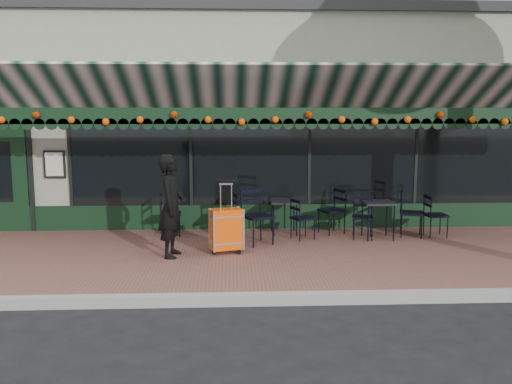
{
  "coord_description": "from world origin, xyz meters",
  "views": [
    {
      "loc": [
        -0.18,
        -6.94,
        2.52
      ],
      "look_at": [
        0.21,
        1.6,
        1.26
      ],
      "focal_mm": 38.0,
      "sensor_mm": 36.0,
      "label": 1
    }
  ],
  "objects_px": {
    "woman": "(171,206)",
    "chair_b_left": "(227,215)",
    "cafe_table_a": "(378,205)",
    "chair_a_left": "(332,211)",
    "suitcase": "(226,230)",
    "chair_b_front": "(257,217)",
    "chair_a_right": "(411,213)",
    "chair_a_front": "(363,218)",
    "chair_solo": "(170,214)",
    "chair_b_right": "(303,219)",
    "chair_a_extra": "(436,216)",
    "cafe_table_b": "(284,204)"
  },
  "relations": [
    {
      "from": "woman",
      "to": "chair_b_left",
      "type": "bearing_deg",
      "value": -24.16
    },
    {
      "from": "cafe_table_a",
      "to": "chair_a_left",
      "type": "relative_size",
      "value": 0.8
    },
    {
      "from": "suitcase",
      "to": "chair_b_front",
      "type": "height_order",
      "value": "suitcase"
    },
    {
      "from": "chair_a_right",
      "to": "chair_a_front",
      "type": "relative_size",
      "value": 1.11
    },
    {
      "from": "suitcase",
      "to": "cafe_table_a",
      "type": "xyz_separation_m",
      "value": [
        2.85,
        0.95,
        0.24
      ]
    },
    {
      "from": "cafe_table_a",
      "to": "chair_a_front",
      "type": "xyz_separation_m",
      "value": [
        -0.29,
        -0.01,
        -0.23
      ]
    },
    {
      "from": "chair_a_front",
      "to": "chair_solo",
      "type": "bearing_deg",
      "value": -175.79
    },
    {
      "from": "chair_a_left",
      "to": "chair_b_front",
      "type": "height_order",
      "value": "chair_b_front"
    },
    {
      "from": "woman",
      "to": "chair_a_left",
      "type": "relative_size",
      "value": 1.92
    },
    {
      "from": "suitcase",
      "to": "chair_a_left",
      "type": "distance_m",
      "value": 2.51
    },
    {
      "from": "chair_a_front",
      "to": "chair_solo",
      "type": "height_order",
      "value": "chair_solo"
    },
    {
      "from": "chair_b_right",
      "to": "chair_b_front",
      "type": "xyz_separation_m",
      "value": [
        -0.88,
        -0.36,
        0.11
      ]
    },
    {
      "from": "woman",
      "to": "cafe_table_a",
      "type": "xyz_separation_m",
      "value": [
        3.75,
        1.12,
        -0.21
      ]
    },
    {
      "from": "chair_b_left",
      "to": "chair_b_right",
      "type": "height_order",
      "value": "chair_b_left"
    },
    {
      "from": "chair_a_extra",
      "to": "chair_b_right",
      "type": "height_order",
      "value": "chair_a_extra"
    },
    {
      "from": "chair_b_front",
      "to": "chair_solo",
      "type": "distance_m",
      "value": 1.82
    },
    {
      "from": "woman",
      "to": "suitcase",
      "type": "relative_size",
      "value": 1.44
    },
    {
      "from": "chair_b_front",
      "to": "chair_a_extra",
      "type": "bearing_deg",
      "value": -21.18
    },
    {
      "from": "chair_b_left",
      "to": "chair_a_right",
      "type": "bearing_deg",
      "value": 73.72
    },
    {
      "from": "chair_a_left",
      "to": "woman",
      "type": "bearing_deg",
      "value": -86.28
    },
    {
      "from": "cafe_table_b",
      "to": "chair_a_left",
      "type": "bearing_deg",
      "value": -0.08
    },
    {
      "from": "suitcase",
      "to": "chair_a_extra",
      "type": "relative_size",
      "value": 1.46
    },
    {
      "from": "cafe_table_a",
      "to": "chair_a_front",
      "type": "bearing_deg",
      "value": -177.43
    },
    {
      "from": "woman",
      "to": "chair_a_front",
      "type": "height_order",
      "value": "woman"
    },
    {
      "from": "chair_b_front",
      "to": "woman",
      "type": "bearing_deg",
      "value": 179.15
    },
    {
      "from": "cafe_table_b",
      "to": "chair_b_front",
      "type": "height_order",
      "value": "chair_b_front"
    },
    {
      "from": "cafe_table_b",
      "to": "chair_a_front",
      "type": "xyz_separation_m",
      "value": [
        1.44,
        -0.5,
        -0.19
      ]
    },
    {
      "from": "woman",
      "to": "cafe_table_b",
      "type": "relative_size",
      "value": 2.6
    },
    {
      "from": "cafe_table_a",
      "to": "chair_a_extra",
      "type": "distance_m",
      "value": 1.19
    },
    {
      "from": "chair_a_extra",
      "to": "chair_b_left",
      "type": "relative_size",
      "value": 0.98
    },
    {
      "from": "suitcase",
      "to": "chair_a_front",
      "type": "height_order",
      "value": "suitcase"
    },
    {
      "from": "cafe_table_b",
      "to": "chair_solo",
      "type": "height_order",
      "value": "chair_solo"
    },
    {
      "from": "cafe_table_b",
      "to": "chair_a_left",
      "type": "distance_m",
      "value": 0.95
    },
    {
      "from": "chair_a_extra",
      "to": "chair_b_front",
      "type": "relative_size",
      "value": 0.81
    },
    {
      "from": "chair_a_extra",
      "to": "chair_solo",
      "type": "relative_size",
      "value": 0.97
    },
    {
      "from": "suitcase",
      "to": "cafe_table_a",
      "type": "distance_m",
      "value": 3.02
    },
    {
      "from": "chair_a_extra",
      "to": "chair_b_front",
      "type": "bearing_deg",
      "value": 95.43
    },
    {
      "from": "chair_a_left",
      "to": "chair_a_front",
      "type": "height_order",
      "value": "chair_a_left"
    },
    {
      "from": "cafe_table_a",
      "to": "chair_a_left",
      "type": "xyz_separation_m",
      "value": [
        -0.79,
        0.49,
        -0.19
      ]
    },
    {
      "from": "chair_a_right",
      "to": "woman",
      "type": "bearing_deg",
      "value": 121.28
    },
    {
      "from": "chair_a_right",
      "to": "chair_solo",
      "type": "bearing_deg",
      "value": 101.95
    },
    {
      "from": "chair_solo",
      "to": "chair_b_left",
      "type": "bearing_deg",
      "value": -99.81
    },
    {
      "from": "chair_a_extra",
      "to": "chair_b_right",
      "type": "bearing_deg",
      "value": 90.06
    },
    {
      "from": "cafe_table_b",
      "to": "chair_b_left",
      "type": "xyz_separation_m",
      "value": [
        -1.13,
        -0.16,
        -0.17
      ]
    },
    {
      "from": "cafe_table_b",
      "to": "chair_a_front",
      "type": "height_order",
      "value": "chair_a_front"
    },
    {
      "from": "chair_a_right",
      "to": "chair_a_extra",
      "type": "height_order",
      "value": "chair_a_right"
    },
    {
      "from": "chair_b_right",
      "to": "chair_a_front",
      "type": "bearing_deg",
      "value": -115.34
    },
    {
      "from": "cafe_table_a",
      "to": "chair_a_front",
      "type": "distance_m",
      "value": 0.37
    },
    {
      "from": "cafe_table_a",
      "to": "chair_b_front",
      "type": "bearing_deg",
      "value": -171.4
    },
    {
      "from": "chair_a_left",
      "to": "chair_a_right",
      "type": "relative_size",
      "value": 0.99
    }
  ]
}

